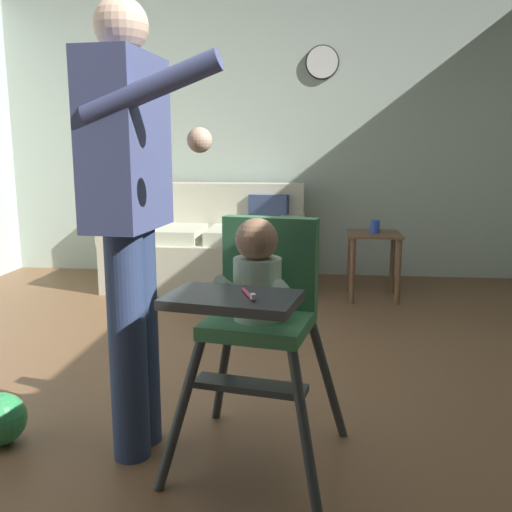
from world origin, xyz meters
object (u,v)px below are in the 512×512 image
Objects in this scene: adult_standing at (130,208)px; sippy_cup at (375,226)px; toy_ball at (0,419)px; wall_clock at (322,62)px; high_chair at (259,297)px; side_table at (374,251)px; couch at (209,246)px.

sippy_cup is (1.13, 2.40, -0.38)m from adult_standing.
sippy_cup reaches higher than toy_ball.
high_chair is at bearing -94.04° from wall_clock.
sippy_cup is (0.00, 0.00, 0.19)m from side_table.
toy_ball is 3.00m from sippy_cup.
toy_ball is at bearing -6.75° from couch.
couch is 16.37× the size of sippy_cup.
sippy_cup is at bearing 175.67° from high_chair.
side_table is at bearing -180.00° from sippy_cup.
side_table is (1.36, -0.33, 0.05)m from couch.
toy_ball is (-0.56, -0.03, -0.84)m from adult_standing.
toy_ball is at bearing -124.82° from side_table.
couch is 1.76× the size of high_chair.
wall_clock is at bearing -173.35° from high_chair.
couch is 7.89× the size of toy_ball.
toy_ball is at bearing -111.36° from wall_clock.
adult_standing reaches higher than side_table.
adult_standing is 1.01m from toy_ball.
couch is 2.79m from toy_ball.
sippy_cup is at bearing 55.14° from toy_ball.
adult_standing is at bearing -102.38° from wall_clock.
side_table is (0.65, 2.44, -0.26)m from high_chair.
toy_ball is 0.40× the size of side_table.
sippy_cup is 0.34× the size of wall_clock.
high_chair is 4.49× the size of toy_ball.
high_chair is 3.50m from wall_clock.
high_chair is at bearing -0.77° from toy_ball.
side_table is at bearing -62.39° from wall_clock.
wall_clock is (-0.43, 0.81, 1.33)m from sippy_cup.
wall_clock is (0.70, 3.21, 0.96)m from adult_standing.
adult_standing is 16.71× the size of sippy_cup.
high_chair is 2.53m from sippy_cup.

